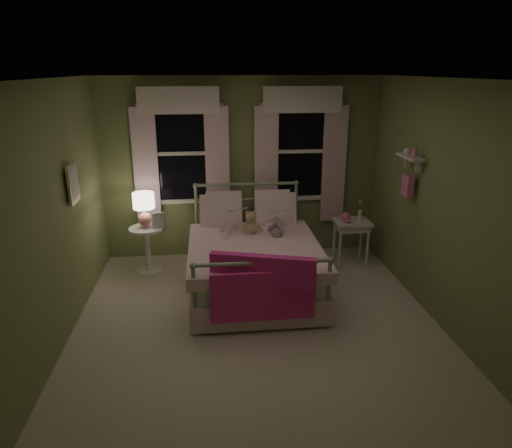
{
  "coord_description": "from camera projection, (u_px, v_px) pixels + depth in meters",
  "views": [
    {
      "loc": [
        -0.48,
        -4.41,
        2.69
      ],
      "look_at": [
        0.04,
        0.5,
        1.0
      ],
      "focal_mm": 32.0,
      "sensor_mm": 36.0,
      "label": 1
    }
  ],
  "objects": [
    {
      "name": "book_right",
      "position": [
        274.0,
        216.0,
        5.76
      ],
      "size": [
        0.23,
        0.19,
        0.26
      ],
      "primitive_type": "imported",
      "rotation": [
        1.22,
        0.0,
        0.5
      ],
      "color": "beige",
      "rests_on": "child_right"
    },
    {
      "name": "framed_picture",
      "position": [
        73.0,
        184.0,
        4.95
      ],
      "size": [
        0.03,
        0.32,
        0.42
      ],
      "color": "beige",
      "rests_on": "room_shell"
    },
    {
      "name": "nightstand_right",
      "position": [
        352.0,
        228.0,
        6.46
      ],
      "size": [
        0.5,
        0.4,
        0.64
      ],
      "color": "white",
      "rests_on": "ground"
    },
    {
      "name": "pink_throw",
      "position": [
        263.0,
        281.0,
        4.71
      ],
      "size": [
        1.1,
        0.4,
        0.71
      ],
      "color": "#DE2B90",
      "rests_on": "bed"
    },
    {
      "name": "table_lamp",
      "position": [
        144.0,
        206.0,
        6.06
      ],
      "size": [
        0.29,
        0.29,
        0.46
      ],
      "color": "#D98180",
      "rests_on": "nightstand_left"
    },
    {
      "name": "child_left",
      "position": [
        228.0,
        211.0,
        5.94
      ],
      "size": [
        0.29,
        0.23,
        0.72
      ],
      "primitive_type": "imported",
      "rotation": [
        0.0,
        0.0,
        2.93
      ],
      "color": "#F7D1DD",
      "rests_on": "bed"
    },
    {
      "name": "book_left",
      "position": [
        229.0,
        214.0,
        5.69
      ],
      "size": [
        0.23,
        0.17,
        0.26
      ],
      "primitive_type": "imported",
      "rotation": [
        1.22,
        0.0,
        0.33
      ],
      "color": "beige",
      "rests_on": "child_left"
    },
    {
      "name": "pink_toy",
      "position": [
        346.0,
        217.0,
        6.39
      ],
      "size": [
        0.14,
        0.19,
        0.14
      ],
      "color": "pink",
      "rests_on": "nightstand_right"
    },
    {
      "name": "child_right",
      "position": [
        271.0,
        209.0,
        5.99
      ],
      "size": [
        0.38,
        0.3,
        0.74
      ],
      "primitive_type": "imported",
      "rotation": [
        0.0,
        0.0,
        3.2
      ],
      "color": "#F7D1DD",
      "rests_on": "bed"
    },
    {
      "name": "teddy_bear",
      "position": [
        251.0,
        224.0,
        5.86
      ],
      "size": [
        0.23,
        0.19,
        0.32
      ],
      "color": "tan",
      "rests_on": "bed"
    },
    {
      "name": "book_nightstand",
      "position": [
        153.0,
        229.0,
        6.09
      ],
      "size": [
        0.2,
        0.25,
        0.02
      ],
      "primitive_type": "imported",
      "rotation": [
        0.0,
        0.0,
        0.19
      ],
      "color": "beige",
      "rests_on": "nightstand_left"
    },
    {
      "name": "wall_shelf",
      "position": [
        409.0,
        172.0,
        5.42
      ],
      "size": [
        0.15,
        0.5,
        0.6
      ],
      "color": "white",
      "rests_on": "room_shell"
    },
    {
      "name": "bed",
      "position": [
        253.0,
        261.0,
        5.75
      ],
      "size": [
        1.58,
        2.04,
        1.18
      ],
      "color": "white",
      "rests_on": "ground"
    },
    {
      "name": "window_right",
      "position": [
        301.0,
        147.0,
        6.54
      ],
      "size": [
        1.34,
        0.13,
        1.96
      ],
      "color": "black",
      "rests_on": "room_shell"
    },
    {
      "name": "window_left",
      "position": [
        181.0,
        149.0,
        6.37
      ],
      "size": [
        1.34,
        0.13,
        1.96
      ],
      "color": "black",
      "rests_on": "room_shell"
    },
    {
      "name": "room_shell",
      "position": [
        257.0,
        212.0,
        4.65
      ],
      "size": [
        4.2,
        4.2,
        4.2
      ],
      "color": "beige",
      "rests_on": "ground"
    },
    {
      "name": "nightstand_left",
      "position": [
        147.0,
        244.0,
        6.23
      ],
      "size": [
        0.46,
        0.46,
        0.65
      ],
      "color": "white",
      "rests_on": "ground"
    },
    {
      "name": "bud_vase",
      "position": [
        360.0,
        210.0,
        6.44
      ],
      "size": [
        0.06,
        0.06,
        0.28
      ],
      "color": "white",
      "rests_on": "nightstand_right"
    }
  ]
}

